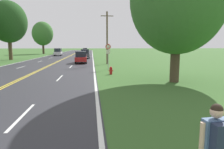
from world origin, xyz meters
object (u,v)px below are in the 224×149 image
object	(u,v)px
traffic_sign	(108,50)
car_red_suv_mid_near	(81,57)
car_dark_grey_suv_mid_far	(85,54)
tree_far_back	(8,22)
car_dark_green_van_distant	(58,51)
car_silver_suv_receding	(58,52)
hitchhiker_person	(216,142)
tree_mid_treeline	(43,34)
car_maroon_suv_horizon	(85,50)
fire_hydrant	(111,70)

from	to	relation	value
traffic_sign	car_red_suv_mid_near	world-z (taller)	traffic_sign
car_red_suv_mid_near	car_dark_grey_suv_mid_far	distance (m)	11.55
tree_far_back	car_dark_green_van_distant	distance (m)	24.91
traffic_sign	car_silver_suv_receding	xyz separation A→B (m)	(-10.64, 32.26, -1.15)
hitchhiker_person	traffic_sign	bearing A→B (deg)	-4.69
tree_mid_treeline	car_dark_green_van_distant	bearing A→B (deg)	-34.77
tree_mid_treeline	car_red_suv_mid_near	distance (m)	38.66
car_red_suv_mid_near	car_dark_green_van_distant	xyz separation A→B (m)	(-8.61, 32.06, 0.02)
traffic_sign	car_dark_grey_suv_mid_far	xyz separation A→B (m)	(-3.19, 20.48, -1.15)
traffic_sign	tree_far_back	world-z (taller)	tree_far_back
car_red_suv_mid_near	hitchhiker_person	bearing A→B (deg)	5.99
traffic_sign	car_dark_green_van_distant	size ratio (longest dim) A/B	0.69
car_red_suv_mid_near	car_maroon_suv_horizon	world-z (taller)	car_red_suv_mid_near
car_silver_suv_receding	car_red_suv_mid_near	bearing A→B (deg)	-164.25
tree_mid_treeline	car_maroon_suv_horizon	bearing A→B (deg)	58.94
car_dark_green_van_distant	car_maroon_suv_horizon	world-z (taller)	car_dark_green_van_distant
hitchhiker_person	car_silver_suv_receding	distance (m)	52.34
tree_far_back	car_dark_grey_suv_mid_far	distance (m)	15.30
car_red_suv_mid_near	car_dark_green_van_distant	distance (m)	33.19
tree_mid_treeline	car_dark_green_van_distant	size ratio (longest dim) A/B	2.50
car_red_suv_mid_near	car_silver_suv_receding	xyz separation A→B (m)	(-7.21, 23.33, 0.04)
hitchhiker_person	tree_far_back	bearing A→B (deg)	19.84
car_dark_grey_suv_mid_far	tree_mid_treeline	bearing A→B (deg)	-150.22
traffic_sign	car_maroon_suv_horizon	bearing A→B (deg)	94.05
hitchhiker_person	tree_mid_treeline	world-z (taller)	tree_mid_treeline
car_maroon_suv_horizon	hitchhiker_person	bearing A→B (deg)	2.68
car_dark_grey_suv_mid_far	car_maroon_suv_horizon	distance (m)	45.11
car_silver_suv_receding	car_maroon_suv_horizon	xyz separation A→B (m)	(5.99, 33.30, -0.13)
car_silver_suv_receding	car_maroon_suv_horizon	world-z (taller)	car_silver_suv_receding
car_dark_grey_suv_mid_far	car_dark_green_van_distant	bearing A→B (deg)	-157.12
car_maroon_suv_horizon	tree_mid_treeline	bearing A→B (deg)	-31.72
tree_far_back	car_silver_suv_receding	distance (m)	17.28
fire_hydrant	car_red_suv_mid_near	bearing A→B (deg)	105.13
tree_mid_treeline	car_maroon_suv_horizon	distance (m)	25.08
hitchhiker_person	car_dark_green_van_distant	xyz separation A→B (m)	(-12.32, 59.91, -0.05)
tree_far_back	car_red_suv_mid_near	distance (m)	16.97
tree_far_back	car_dark_grey_suv_mid_far	xyz separation A→B (m)	(13.73, 3.18, -5.96)
hitchhiker_person	fire_hydrant	distance (m)	15.34
car_maroon_suv_horizon	car_dark_green_van_distant	bearing A→B (deg)	-17.41
fire_hydrant	traffic_sign	bearing A→B (deg)	89.35
car_dark_grey_suv_mid_far	car_silver_suv_receding	world-z (taller)	car_dark_grey_suv_mid_far
tree_far_back	tree_mid_treeline	bearing A→B (deg)	90.72
tree_mid_treeline	tree_far_back	world-z (taller)	tree_far_back
car_silver_suv_receding	traffic_sign	bearing A→B (deg)	-163.17
car_maroon_suv_horizon	fire_hydrant	bearing A→B (deg)	3.15
tree_far_back	car_dark_green_van_distant	world-z (taller)	tree_far_back
traffic_sign	car_maroon_suv_horizon	world-z (taller)	traffic_sign
traffic_sign	car_dark_green_van_distant	distance (m)	42.74
car_dark_grey_suv_mid_far	car_dark_green_van_distant	world-z (taller)	car_dark_grey_suv_mid_far
fire_hydrant	tree_mid_treeline	world-z (taller)	tree_mid_treeline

